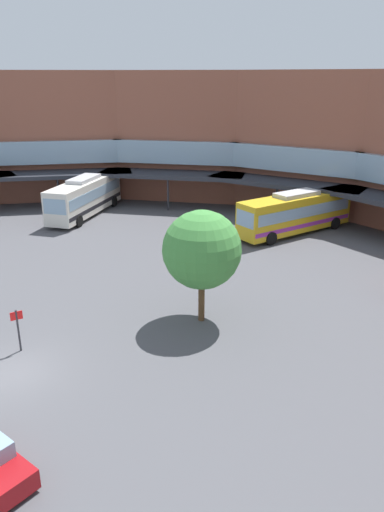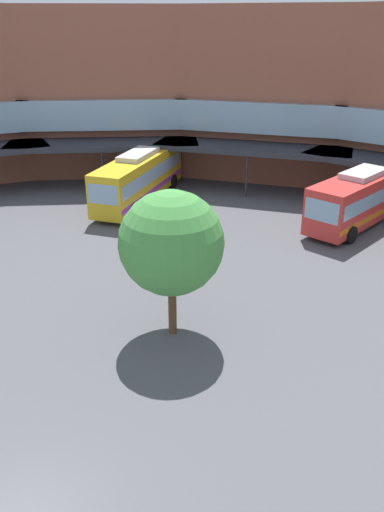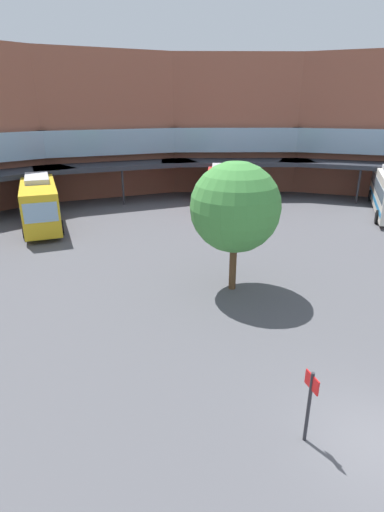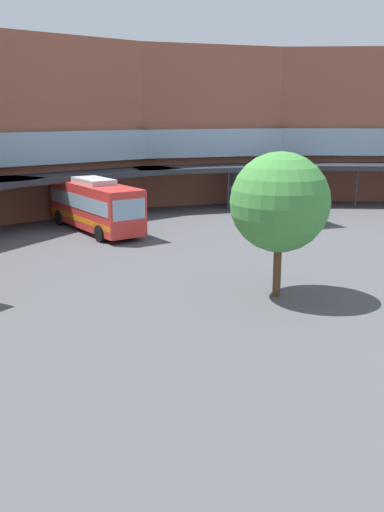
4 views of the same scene
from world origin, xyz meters
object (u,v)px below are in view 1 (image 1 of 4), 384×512
(stop_sign_post, at_px, (18,326))
(plaza_tree, at_px, (202,250))
(bus_0, at_px, (295,213))
(bus_3, at_px, (85,196))

(stop_sign_post, bearing_deg, plaza_tree, 73.92)
(bus_0, xyz_separation_m, stop_sign_post, (5.64, -26.17, -0.49))
(plaza_tree, relative_size, stop_sign_post, 2.83)
(bus_0, height_order, bus_3, bus_3)
(plaza_tree, xyz_separation_m, stop_sign_post, (-2.74, -9.50, -2.86))
(bus_0, xyz_separation_m, bus_3, (-16.50, -12.41, 0.05))
(bus_0, distance_m, plaza_tree, 18.81)
(stop_sign_post, bearing_deg, bus_0, 102.15)
(plaza_tree, distance_m, stop_sign_post, 10.29)
(bus_3, distance_m, stop_sign_post, 26.07)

